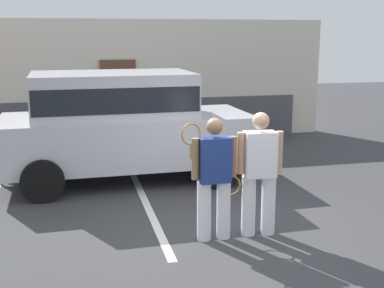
{
  "coord_description": "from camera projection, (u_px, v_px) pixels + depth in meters",
  "views": [
    {
      "loc": [
        -1.88,
        -6.38,
        2.74
      ],
      "look_at": [
        -0.09,
        1.2,
        1.05
      ],
      "focal_mm": 47.6,
      "sensor_mm": 36.0,
      "label": 1
    }
  ],
  "objects": [
    {
      "name": "ground_plane",
      "position": [
        218.0,
        235.0,
        7.07
      ],
      "size": [
        40.0,
        40.0,
        0.0
      ],
      "primitive_type": "plane",
      "color": "#38383A"
    },
    {
      "name": "parking_stripe_1",
      "position": [
        147.0,
        205.0,
        8.32
      ],
      "size": [
        0.12,
        4.4,
        0.01
      ],
      "primitive_type": "cube",
      "color": "silver",
      "rests_on": "ground_plane"
    },
    {
      "name": "house_frontage",
      "position": [
        145.0,
        84.0,
        13.25
      ],
      "size": [
        9.68,
        0.4,
        3.11
      ],
      "color": "beige",
      "rests_on": "ground_plane"
    },
    {
      "name": "parked_suv",
      "position": [
        121.0,
        121.0,
        9.51
      ],
      "size": [
        4.64,
        2.25,
        2.05
      ],
      "rotation": [
        0.0,
        0.0,
        0.02
      ],
      "color": "#B7B7BC",
      "rests_on": "ground_plane"
    },
    {
      "name": "tennis_player_man",
      "position": [
        214.0,
        177.0,
        6.77
      ],
      "size": [
        0.76,
        0.27,
        1.67
      ],
      "rotation": [
        0.0,
        0.0,
        3.16
      ],
      "color": "white",
      "rests_on": "ground_plane"
    },
    {
      "name": "tennis_player_woman",
      "position": [
        259.0,
        172.0,
        6.93
      ],
      "size": [
        0.89,
        0.3,
        1.72
      ],
      "rotation": [
        0.0,
        0.0,
        3.06
      ],
      "color": "white",
      "rests_on": "ground_plane"
    },
    {
      "name": "potted_plant_by_porch",
      "position": [
        250.0,
        126.0,
        13.09
      ],
      "size": [
        0.56,
        0.56,
        0.74
      ],
      "color": "brown",
      "rests_on": "ground_plane"
    }
  ]
}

